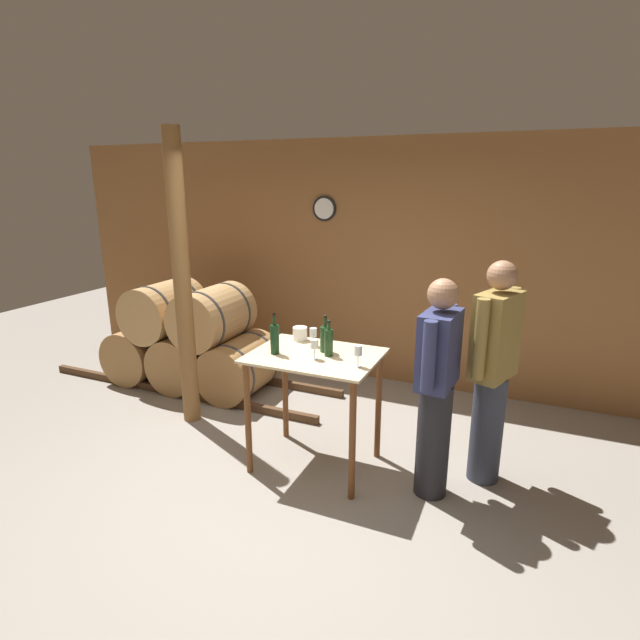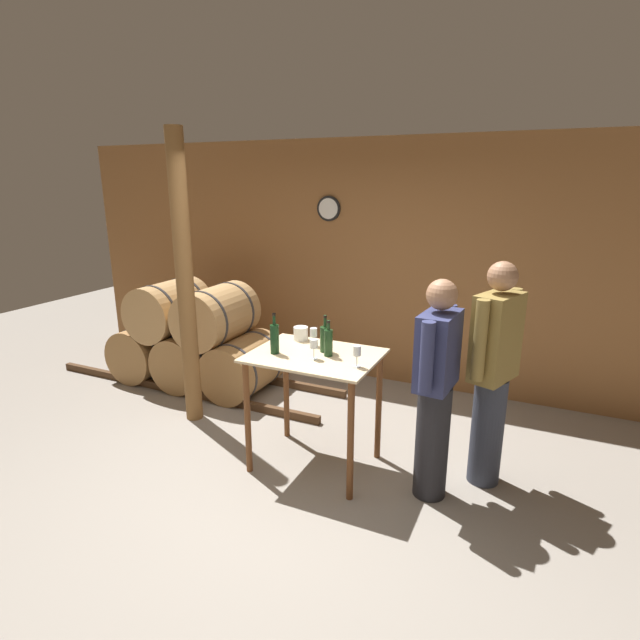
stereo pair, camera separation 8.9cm
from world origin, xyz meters
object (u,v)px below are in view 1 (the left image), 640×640
Objects in this scene: wine_bottle_far_left at (275,338)px; wine_glass_near_center at (314,345)px; wine_bottle_left at (325,338)px; wine_glass_near_left at (313,333)px; person_visitor_with_scarf at (437,386)px; ice_bucket at (300,334)px; person_host at (493,369)px; wine_glass_near_right at (358,351)px; wine_bottle_center at (329,342)px; wooden_post at (182,284)px.

wine_glass_near_center is at bearing 2.82° from wine_bottle_far_left.
wine_bottle_left is 0.17m from wine_glass_near_left.
person_visitor_with_scarf is (0.90, -0.10, -0.21)m from wine_bottle_left.
wine_bottle_far_left is 0.39m from ice_bucket.
person_host is at bearing 11.32° from wine_bottle_left.
wine_glass_near_left is (-0.14, 0.09, -0.00)m from wine_bottle_left.
wine_glass_near_center is at bearing 177.00° from wine_glass_near_right.
wine_bottle_left is 0.10m from wine_bottle_center.
wine_glass_near_right is 0.09× the size of person_host.
wine_bottle_far_left is 0.42m from wine_bottle_center.
person_visitor_with_scarf is at bearing -1.48° from wine_bottle_center.
wine_bottle_center is (0.40, 0.12, -0.01)m from wine_bottle_far_left.
wooden_post is 1.66× the size of person_visitor_with_scarf.
person_visitor_with_scarf is (1.04, -0.19, -0.21)m from wine_glass_near_left.
wine_glass_near_right is 0.76m from ice_bucket.
wine_bottle_center is at bearing 155.97° from wine_glass_near_right.
ice_bucket is 1.25m from person_visitor_with_scarf.
wine_glass_near_right is at bearing -153.17° from person_host.
wine_bottle_left is 1.96× the size of wine_glass_near_left.
person_visitor_with_scarf is (1.20, -0.28, -0.15)m from ice_bucket.
wine_bottle_left reaches higher than wine_glass_near_center.
wooden_post is 8.37× the size of wine_bottle_far_left.
wine_bottle_center reaches higher than wine_glass_near_center.
wine_bottle_center is (1.54, -0.24, -0.28)m from wooden_post.
ice_bucket is (-0.16, 0.10, -0.05)m from wine_glass_near_left.
wine_bottle_center is 0.26m from wine_glass_near_left.
wooden_post is at bearing 173.72° from person_visitor_with_scarf.
wine_bottle_left is at bearing -31.45° from wine_glass_near_left.
wine_bottle_center is at bearing 55.78° from wine_glass_near_center.
person_host reaches higher than wine_glass_near_left.
wine_bottle_left is 1.92× the size of wine_glass_near_center.
wine_bottle_center is (0.06, -0.08, 0.00)m from wine_bottle_left.
wine_bottle_left is at bearing 31.06° from wine_bottle_far_left.
wooden_post is at bearing -178.15° from person_host.
wooden_post is 1.22m from ice_bucket.
wine_bottle_far_left is at bearing -177.18° from wine_glass_near_center.
wooden_post is at bearing 162.39° from wine_bottle_far_left.
ice_bucket is 0.07× the size of person_visitor_with_scarf.
wine_glass_near_center reaches higher than ice_bucket.
wooden_post is at bearing 171.15° from wine_bottle_center.
wooden_post is 22.13× the size of ice_bucket.
wooden_post is at bearing -178.91° from ice_bucket.
ice_bucket is at bearing 128.91° from wine_glass_near_center.
person_host is (1.38, 0.16, -0.15)m from wine_glass_near_left.
wine_glass_near_left is 0.09× the size of person_host.
person_host is at bearing 15.59° from wine_bottle_center.
person_visitor_with_scarf reaches higher than wine_glass_near_left.
person_host is at bearing 19.20° from wine_glass_near_center.
wine_bottle_center is 1.77× the size of wine_glass_near_right.
ice_bucket is (1.17, 0.02, -0.34)m from wooden_post.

